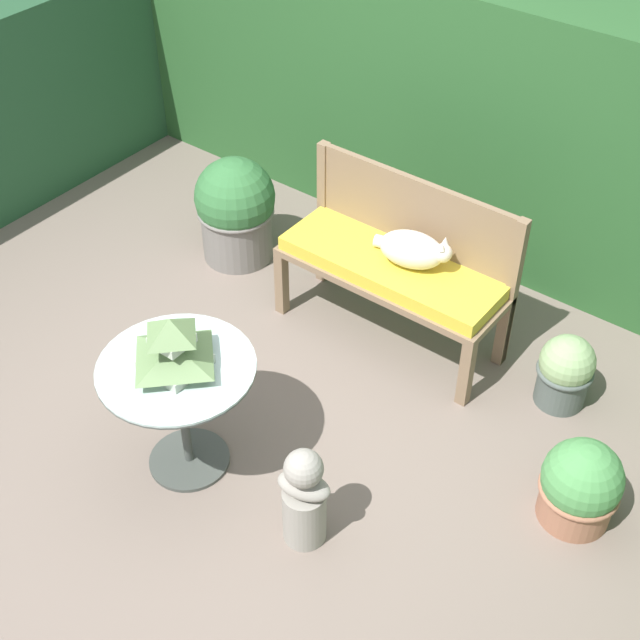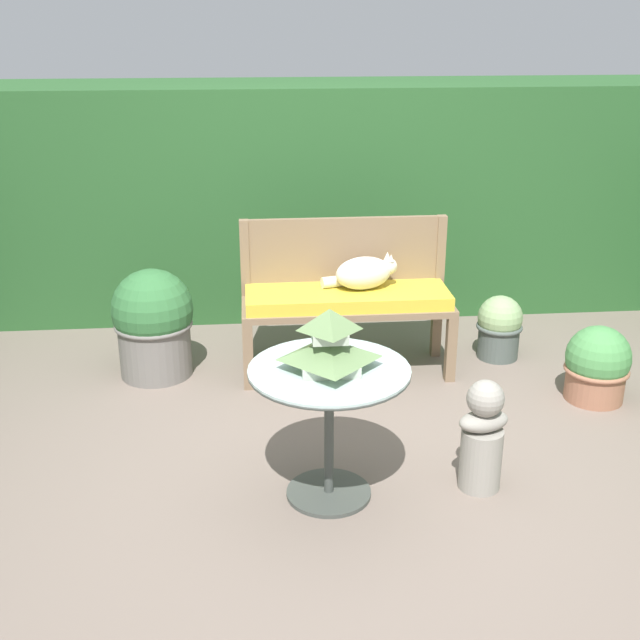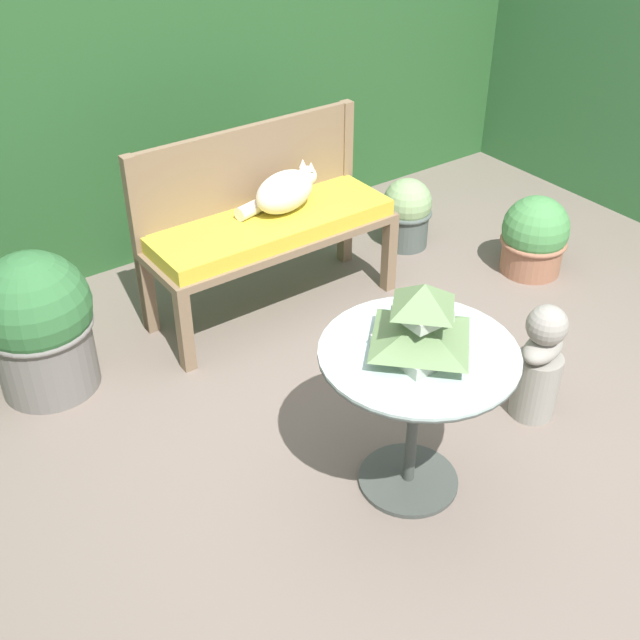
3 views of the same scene
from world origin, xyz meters
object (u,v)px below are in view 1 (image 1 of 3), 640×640
(patio_table, at_px, (179,388))
(potted_plant_table_far, at_px, (580,485))
(pagoda_birdhouse, at_px, (173,347))
(garden_bust, at_px, (304,498))
(cat, at_px, (413,249))
(potted_plant_bench_right, at_px, (236,210))
(potted_plant_patio_mid, at_px, (565,371))
(garden_bench, at_px, (391,273))

(patio_table, height_order, potted_plant_table_far, patio_table)
(pagoda_birdhouse, relative_size, garden_bust, 0.61)
(cat, height_order, potted_plant_table_far, cat)
(cat, height_order, potted_plant_bench_right, cat)
(potted_plant_table_far, bearing_deg, potted_plant_bench_right, 167.35)
(garden_bust, relative_size, potted_plant_patio_mid, 1.32)
(potted_plant_patio_mid, bearing_deg, potted_plant_table_far, -59.22)
(patio_table, bearing_deg, potted_plant_patio_mid, 49.81)
(garden_bust, bearing_deg, pagoda_birdhouse, 166.79)
(patio_table, relative_size, potted_plant_table_far, 1.62)
(patio_table, bearing_deg, pagoda_birdhouse, 180.00)
(garden_bench, height_order, cat, cat)
(garden_bench, height_order, potted_plant_table_far, garden_bench)
(cat, bearing_deg, potted_plant_patio_mid, -7.78)
(potted_plant_table_far, bearing_deg, pagoda_birdhouse, -152.58)
(garden_bust, height_order, potted_plant_patio_mid, garden_bust)
(patio_table, distance_m, pagoda_birdhouse, 0.25)
(pagoda_birdhouse, distance_m, garden_bust, 0.87)
(potted_plant_patio_mid, bearing_deg, garden_bust, -109.97)
(potted_plant_table_far, bearing_deg, potted_plant_patio_mid, 120.78)
(garden_bench, bearing_deg, pagoda_birdhouse, -100.33)
(potted_plant_table_far, bearing_deg, cat, 156.96)
(garden_bench, height_order, potted_plant_bench_right, potted_plant_bench_right)
(garden_bench, relative_size, patio_table, 1.77)
(pagoda_birdhouse, distance_m, potted_plant_patio_mid, 2.02)
(garden_bench, xyz_separation_m, potted_plant_table_far, (1.39, -0.51, -0.24))
(potted_plant_bench_right, bearing_deg, cat, -1.34)
(potted_plant_patio_mid, bearing_deg, patio_table, -130.19)
(potted_plant_bench_right, relative_size, potted_plant_table_far, 1.51)
(potted_plant_bench_right, bearing_deg, pagoda_birdhouse, -56.83)
(cat, distance_m, potted_plant_table_far, 1.46)
(garden_bust, bearing_deg, potted_plant_bench_right, 125.67)
(cat, bearing_deg, pagoda_birdhouse, -117.70)
(garden_bench, relative_size, pagoda_birdhouse, 3.78)
(garden_bench, height_order, potted_plant_patio_mid, garden_bench)
(garden_bench, xyz_separation_m, potted_plant_bench_right, (-1.18, 0.06, -0.11))
(cat, xyz_separation_m, potted_plant_bench_right, (-1.28, 0.03, -0.29))
(potted_plant_table_far, bearing_deg, patio_table, -152.58)
(pagoda_birdhouse, height_order, potted_plant_patio_mid, pagoda_birdhouse)
(patio_table, xyz_separation_m, potted_plant_bench_right, (-0.93, 1.42, -0.17))
(garden_bust, bearing_deg, potted_plant_table_far, 28.99)
(garden_bench, xyz_separation_m, patio_table, (-0.25, -1.36, 0.06))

